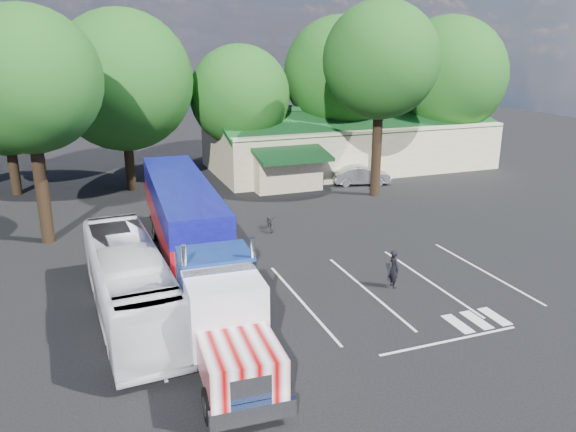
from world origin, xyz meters
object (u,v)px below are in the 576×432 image
object	(u,v)px
semi_truck	(190,231)
tour_bus	(129,282)
woman	(394,269)
silver_sedan	(361,175)
bicycle	(270,222)

from	to	relation	value
semi_truck	tour_bus	size ratio (longest dim) A/B	1.91
woman	silver_sedan	size ratio (longest dim) A/B	0.40
silver_sedan	tour_bus	bearing A→B (deg)	144.46
woman	tour_bus	bearing A→B (deg)	86.84
tour_bus	silver_sedan	distance (m)	25.17
woman	bicycle	xyz separation A→B (m)	(-2.70, 9.65, -0.42)
semi_truck	bicycle	world-z (taller)	semi_truck
semi_truck	tour_bus	xyz separation A→B (m)	(-3.04, -2.79, -0.94)
semi_truck	bicycle	distance (m)	8.37
semi_truck	silver_sedan	world-z (taller)	semi_truck
bicycle	silver_sedan	bearing A→B (deg)	46.33
silver_sedan	semi_truck	bearing A→B (deg)	144.15
woman	bicycle	world-z (taller)	woman
tour_bus	silver_sedan	xyz separation A→B (m)	(19.00, 16.49, -0.79)
semi_truck	tour_bus	bearing A→B (deg)	-135.01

